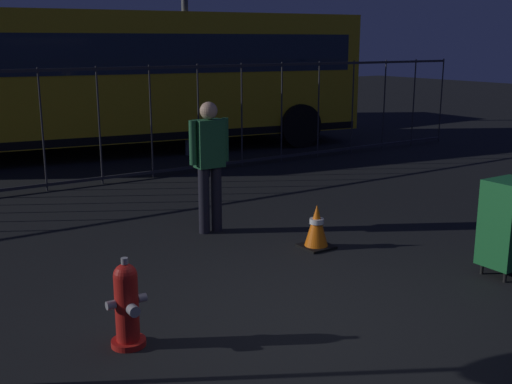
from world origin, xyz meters
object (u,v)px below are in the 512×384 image
(traffic_cone, at_px, (317,227))
(bus_far, at_px, (67,68))
(bus_near, at_px, (127,74))
(pedestrian, at_px, (209,160))
(newspaper_box_primary, at_px, (508,223))
(fire_hydrant, at_px, (127,305))

(traffic_cone, relative_size, bus_far, 0.05)
(traffic_cone, distance_m, bus_near, 7.92)
(pedestrian, bearing_deg, traffic_cone, -59.72)
(newspaper_box_primary, height_order, bus_far, bus_far)
(fire_hydrant, bearing_deg, traffic_cone, 21.54)
(pedestrian, relative_size, bus_near, 0.16)
(pedestrian, bearing_deg, bus_near, 76.65)
(pedestrian, height_order, traffic_cone, pedestrian)
(newspaper_box_primary, relative_size, pedestrian, 0.61)
(newspaper_box_primary, relative_size, traffic_cone, 1.92)
(fire_hydrant, height_order, traffic_cone, fire_hydrant)
(fire_hydrant, bearing_deg, pedestrian, 48.72)
(pedestrian, bearing_deg, newspaper_box_primary, -59.09)
(newspaper_box_primary, distance_m, bus_near, 9.60)
(newspaper_box_primary, bearing_deg, fire_hydrant, 170.20)
(newspaper_box_primary, xyz_separation_m, pedestrian, (-1.82, 3.04, 0.38))
(fire_hydrant, distance_m, bus_near, 9.66)
(bus_far, bearing_deg, pedestrian, -99.96)
(newspaper_box_primary, distance_m, bus_far, 13.62)
(bus_near, bearing_deg, fire_hydrant, -103.96)
(newspaper_box_primary, height_order, traffic_cone, newspaper_box_primary)
(bus_near, distance_m, bus_far, 4.05)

